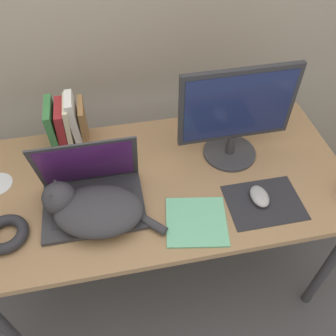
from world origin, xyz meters
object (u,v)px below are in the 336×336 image
Objects in this scene: cat at (92,209)px; cable_coil at (5,234)px; laptop at (92,193)px; book_row at (67,125)px; external_monitor at (236,114)px; computer_mouse at (260,196)px; notepad at (196,221)px.

cat is 0.30m from cable_coil.
book_row is at bearing 102.82° from laptop.
external_monitor reaches higher than computer_mouse.
notepad is (0.36, -0.09, -0.06)m from cat.
external_monitor is 0.43m from notepad.
book_row is (-0.66, 0.19, -0.11)m from external_monitor.
cable_coil is at bearing 179.22° from computer_mouse.
notepad is (0.36, -0.16, -0.05)m from laptop.
cable_coil reaches higher than computer_mouse.
laptop reaches higher than notepad.
notepad is (-0.26, -0.05, -0.01)m from computer_mouse.
notepad is at bearing -24.73° from laptop.
computer_mouse reaches higher than notepad.
laptop reaches higher than cat.
cat is 4.06× the size of computer_mouse.
computer_mouse is 0.26m from notepad.
cable_coil is at bearing -164.57° from external_monitor.
cable_coil is at bearing -162.20° from laptop.
cable_coil is at bearing -117.35° from book_row.
book_row is at bearing 62.65° from cable_coil.
laptop reaches higher than cable_coil.
external_monitor is 2.88× the size of cable_coil.
cat is 0.64m from external_monitor.
notepad is (-0.22, -0.31, -0.21)m from external_monitor.
cable_coil is (-0.92, 0.01, 0.00)m from computer_mouse.
laptop is 0.08m from cat.
external_monitor is (0.58, 0.22, 0.15)m from cat.
book_row is at bearing 130.67° from notepad.
computer_mouse is 0.83m from book_row.
notepad is at bearing -13.69° from cat.
notepad is at bearing -49.33° from book_row.
laptop is 0.62m from external_monitor.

